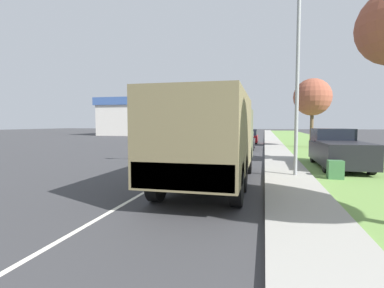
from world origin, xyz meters
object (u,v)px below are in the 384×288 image
at_px(military_truck, 212,136).
at_px(lamp_post, 292,60).
at_px(car_nearest_ahead, 244,141).
at_px(car_second_ahead, 249,137).
at_px(car_third_ahead, 228,133).
at_px(car_fourth_ahead, 232,132).
at_px(pickup_truck, 338,149).

bearing_deg(military_truck, lamp_post, 38.65).
bearing_deg(lamp_post, car_nearest_ahead, 101.47).
height_order(car_nearest_ahead, car_second_ahead, car_nearest_ahead).
relative_size(car_nearest_ahead, car_third_ahead, 1.05).
distance_m(car_third_ahead, car_fourth_ahead, 8.15).
distance_m(military_truck, car_nearest_ahead, 15.35).
bearing_deg(lamp_post, car_second_ahead, 96.95).
height_order(car_third_ahead, car_fourth_ahead, car_third_ahead).
relative_size(car_nearest_ahead, lamp_post, 0.60).
xyz_separation_m(military_truck, pickup_truck, (5.19, 5.68, -0.81)).
bearing_deg(lamp_post, car_fourth_ahead, 98.88).
bearing_deg(car_fourth_ahead, car_third_ahead, -89.07).
xyz_separation_m(car_second_ahead, pickup_truck, (5.04, -17.61, 0.20)).
bearing_deg(car_second_ahead, lamp_post, -83.05).
bearing_deg(car_second_ahead, car_third_ahead, 106.47).
relative_size(car_third_ahead, car_fourth_ahead, 1.05).
height_order(military_truck, car_third_ahead, military_truck).
height_order(car_nearest_ahead, car_fourth_ahead, car_nearest_ahead).
bearing_deg(car_fourth_ahead, pickup_truck, -76.88).
height_order(military_truck, car_second_ahead, military_truck).
bearing_deg(car_second_ahead, military_truck, -90.39).
bearing_deg(pickup_truck, car_second_ahead, 105.96).
distance_m(car_second_ahead, car_third_ahead, 13.96).
height_order(car_second_ahead, car_fourth_ahead, car_second_ahead).
height_order(car_nearest_ahead, pickup_truck, pickup_truck).
xyz_separation_m(military_truck, car_second_ahead, (0.16, 23.29, -1.01)).
relative_size(car_nearest_ahead, car_second_ahead, 1.13).
relative_size(car_third_ahead, lamp_post, 0.57).
bearing_deg(car_fourth_ahead, car_nearest_ahead, -82.28).
relative_size(military_truck, car_nearest_ahead, 1.75).
bearing_deg(car_third_ahead, lamp_post, -79.28).
bearing_deg(car_third_ahead, car_fourth_ahead, 90.93).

